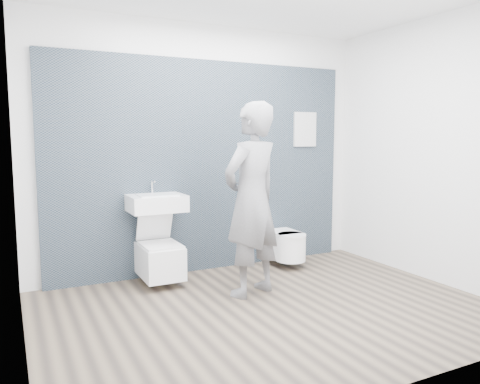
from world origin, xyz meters
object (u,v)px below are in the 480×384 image
washbasin (157,203)px  toilet_rounded (286,245)px  visitor (252,200)px  toilet_square (160,258)px

washbasin → toilet_rounded: washbasin is taller
washbasin → visitor: visitor is taller
toilet_rounded → visitor: bearing=-140.2°
toilet_square → toilet_rounded: bearing=-0.5°
toilet_square → washbasin: bearing=90.0°
washbasin → visitor: size_ratio=0.31×
washbasin → toilet_square: size_ratio=0.77×
toilet_square → visitor: 1.21m
toilet_square → toilet_rounded: (1.55, -0.01, -0.02)m
toilet_square → visitor: (0.71, -0.71, 0.66)m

